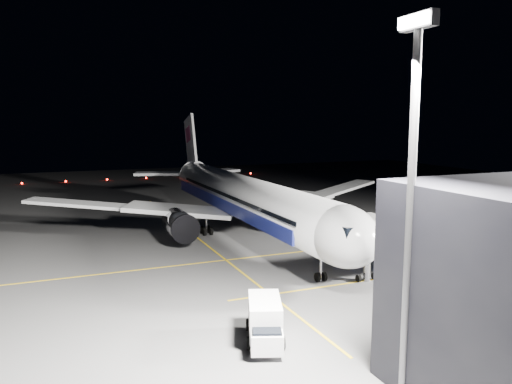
{
  "coord_description": "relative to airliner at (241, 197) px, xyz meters",
  "views": [
    {
      "loc": [
        60.84,
        -23.5,
        15.36
      ],
      "look_at": [
        0.72,
        1.47,
        6.0
      ],
      "focal_mm": 35.0,
      "sensor_mm": 36.0,
      "label": 1
    }
  ],
  "objects": [
    {
      "name": "ground",
      "position": [
        1.08,
        0.0,
        -5.16
      ],
      "size": [
        200.0,
        200.0,
        0.0
      ],
      "primitive_type": "plane",
      "color": "#4C4C4F",
      "rests_on": "ground"
    },
    {
      "name": "guide_line_main",
      "position": [
        11.08,
        0.0,
        -5.16
      ],
      "size": [
        0.25,
        80.0,
        0.01
      ],
      "primitive_type": "cube",
      "color": "gold",
      "rests_on": "ground"
    },
    {
      "name": "guide_line_cross",
      "position": [
        1.08,
        -6.0,
        -5.16
      ],
      "size": [
        70.0,
        0.25,
        0.01
      ],
      "primitive_type": "cube",
      "color": "gold",
      "rests_on": "ground"
    },
    {
      "name": "guide_line_side",
      "position": [
        23.08,
        10.0,
        -5.16
      ],
      "size": [
        0.25,
        40.0,
        0.01
      ],
      "primitive_type": "cube",
      "color": "gold",
      "rests_on": "ground"
    },
    {
      "name": "airliner",
      "position": [
        0.0,
        0.0,
        0.0
      ],
      "size": [
        61.48,
        54.22,
        16.64
      ],
      "color": "silver",
      "rests_on": "ground"
    },
    {
      "name": "jet_bridge",
      "position": [
        23.08,
        18.06,
        -0.58
      ],
      "size": [
        3.6,
        34.4,
        6.3
      ],
      "color": "#B2B2B7",
      "rests_on": "ground"
    },
    {
      "name": "floodlight_mast_south",
      "position": [
        41.08,
        -6.01,
        7.21
      ],
      "size": [
        2.4,
        0.67,
        20.7
      ],
      "color": "#59595E",
      "rests_on": "ground"
    },
    {
      "name": "taxiway_lights",
      "position": [
        -70.92,
        0.0,
        -4.94
      ],
      "size": [
        0.44,
        60.44,
        0.44
      ],
      "color": "#FF140A",
      "rests_on": "ground"
    },
    {
      "name": "service_truck",
      "position": [
        31.76,
        -10.28,
        -3.59
      ],
      "size": [
        6.15,
        4.14,
        2.93
      ],
      "rotation": [
        0.0,
        0.0,
        -0.36
      ],
      "color": "silver",
      "rests_on": "ground"
    },
    {
      "name": "baggage_tug",
      "position": [
        3.79,
        9.68,
        -4.29
      ],
      "size": [
        2.66,
        2.16,
        1.9
      ],
      "rotation": [
        0.0,
        0.0,
        0.03
      ],
      "color": "black",
      "rests_on": "ground"
    },
    {
      "name": "safety_cone_a",
      "position": [
        -2.0,
        7.7,
        -4.87
      ],
      "size": [
        0.4,
        0.4,
        0.59
      ],
      "primitive_type": "cone",
      "color": "#F34D0A",
      "rests_on": "ground"
    },
    {
      "name": "safety_cone_b",
      "position": [
        0.19,
        4.0,
        -4.89
      ],
      "size": [
        0.37,
        0.37,
        0.55
      ],
      "primitive_type": "cone",
      "color": "#F34D0A",
      "rests_on": "ground"
    },
    {
      "name": "safety_cone_c",
      "position": [
        2.22,
        4.83,
        -4.84
      ],
      "size": [
        0.43,
        0.43,
        0.64
      ],
      "primitive_type": "cone",
      "color": "#F34D0A",
      "rests_on": "ground"
    }
  ]
}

